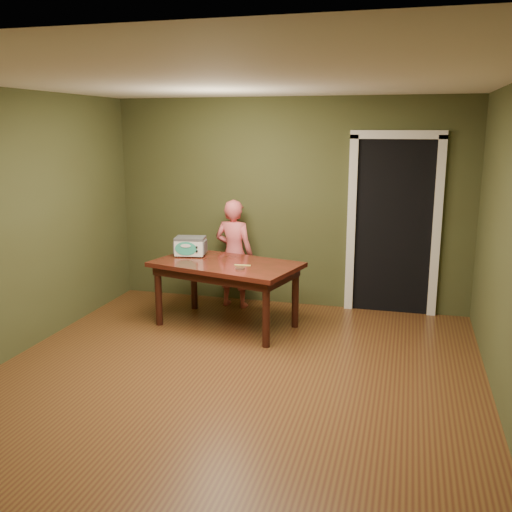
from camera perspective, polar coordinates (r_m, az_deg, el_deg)
name	(u,v)px	position (r m, az deg, el deg)	size (l,w,h in m)	color
floor	(228,384)	(5.21, -2.78, -12.64)	(5.00, 5.00, 0.00)	brown
room_shell	(226,193)	(4.74, -3.00, 6.35)	(4.52, 5.02, 2.61)	#3E4625
doorway	(394,223)	(7.35, 13.64, 3.18)	(1.10, 0.66, 2.25)	black
dining_table	(226,271)	(6.43, -3.00, -1.51)	(1.77, 1.26, 0.75)	#39180D
toy_oven	(190,246)	(6.76, -6.58, 1.05)	(0.40, 0.30, 0.23)	#4C4F54
baking_pan	(240,268)	(6.10, -1.60, -1.21)	(0.10, 0.10, 0.02)	silver
spatula	(242,265)	(6.26, -1.36, -0.92)	(0.18, 0.03, 0.01)	#DCDA5F
child	(234,254)	(7.16, -2.21, 0.24)	(0.50, 0.33, 1.37)	#DE5B60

